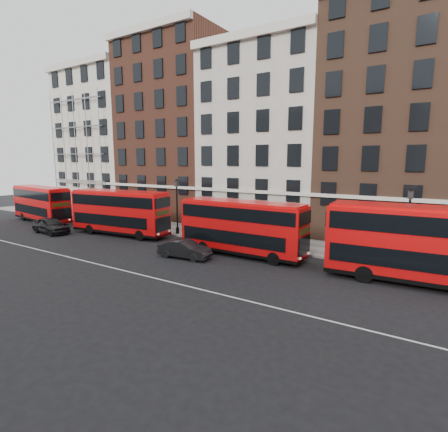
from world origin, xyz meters
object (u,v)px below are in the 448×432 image
Objects in this scene: car_front at (185,249)px; bus_b at (120,211)px; bus_a at (41,203)px; car_rear at (51,225)px; bus_d at (427,244)px; bus_c at (241,226)px.

bus_b is at bearing 68.31° from car_front.
bus_b is (13.43, -0.01, 0.08)m from bus_a.
bus_a is 7.76m from car_rear.
bus_d reaches higher than car_front.
bus_a is 0.97× the size of bus_b.
bus_c reaches higher than car_rear.
car_front is at bearing -137.07° from bus_c.
car_front is (-3.19, -2.92, -1.56)m from bus_c.
bus_b is 10.87m from car_front.
bus_a reaches higher than car_rear.
bus_c is 12.19m from bus_d.
car_front is at bearing -172.65° from bus_d.
car_rear is at bearing -160.06° from bus_b.
bus_c reaches higher than car_front.
bus_b reaches higher than car_rear.
bus_b is at bearing -60.27° from car_rear.
bus_b is 25.72m from bus_d.
bus_c is at bearing -77.18° from car_rear.
car_front is at bearing -21.67° from bus_b.
bus_c is at bearing 176.60° from bus_d.
car_rear is at bearing -170.60° from bus_c.
car_rear is at bearing 84.85° from car_front.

